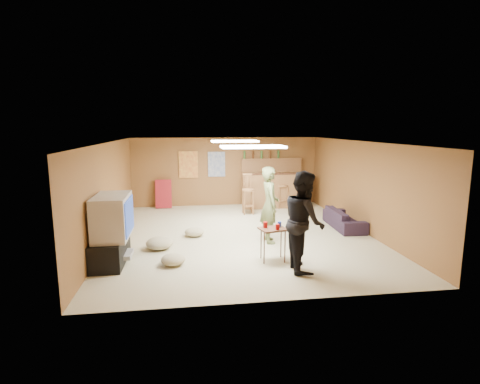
{
  "coord_description": "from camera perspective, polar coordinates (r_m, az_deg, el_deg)",
  "views": [
    {
      "loc": [
        -1.25,
        -8.55,
        2.55
      ],
      "look_at": [
        0.0,
        0.2,
        1.0
      ],
      "focal_mm": 28.0,
      "sensor_mm": 36.0,
      "label": 1
    }
  ],
  "objects": [
    {
      "name": "bar_lip",
      "position": [
        11.67,
        5.57,
        2.77
      ],
      "size": [
        2.1,
        0.12,
        0.05
      ],
      "primitive_type": "cube",
      "color": "#3F2214",
      "rests_on": "bar_counter"
    },
    {
      "name": "bar_counter",
      "position": [
        11.99,
        5.25,
        0.31
      ],
      "size": [
        2.0,
        0.6,
        1.1
      ],
      "primitive_type": "cube",
      "color": "brown",
      "rests_on": "ground"
    },
    {
      "name": "wall_right",
      "position": [
        9.65,
        18.09,
        0.82
      ],
      "size": [
        0.02,
        7.0,
        2.2
      ],
      "primitive_type": "cube",
      "color": "brown",
      "rests_on": "ground"
    },
    {
      "name": "ground",
      "position": [
        9.01,
        0.18,
        -6.5
      ],
      "size": [
        7.0,
        7.0,
        0.0
      ],
      "primitive_type": "plane",
      "color": "#B9B18E",
      "rests_on": "ground"
    },
    {
      "name": "cup_blue",
      "position": [
        7.27,
        6.04,
        -4.91
      ],
      "size": [
        0.08,
        0.08,
        0.1
      ],
      "primitive_type": "cylinder",
      "rotation": [
        0.0,
        0.0,
        -0.02
      ],
      "color": "#1733A1",
      "rests_on": "tray_table"
    },
    {
      "name": "person_black",
      "position": [
        6.75,
        9.71,
        -4.38
      ],
      "size": [
        0.73,
        0.91,
        1.79
      ],
      "primitive_type": "imported",
      "rotation": [
        0.0,
        0.0,
        1.51
      ],
      "color": "black",
      "rests_on": "ground"
    },
    {
      "name": "bar_shelf",
      "position": [
        12.3,
        4.83,
        5.02
      ],
      "size": [
        2.0,
        0.18,
        0.05
      ],
      "primitive_type": "cube",
      "color": "brown",
      "rests_on": "bar_backing"
    },
    {
      "name": "folding_chair_stack",
      "position": [
        12.06,
        -11.57,
        -0.28
      ],
      "size": [
        0.5,
        0.26,
        0.91
      ],
      "primitive_type": "cube",
      "rotation": [
        -0.14,
        0.0,
        0.0
      ],
      "color": "maroon",
      "rests_on": "ground"
    },
    {
      "name": "cushion_far",
      "position": [
        7.2,
        -10.16,
        -10.09
      ],
      "size": [
        0.56,
        0.56,
        0.2
      ],
      "primitive_type": "ellipsoid",
      "rotation": [
        0.0,
        0.0,
        0.27
      ],
      "color": "tan",
      "rests_on": "ground"
    },
    {
      "name": "poster_left",
      "position": [
        12.07,
        -7.87,
        4.15
      ],
      "size": [
        0.6,
        0.03,
        0.85
      ],
      "primitive_type": "cube",
      "color": "#BF3F26",
      "rests_on": "wall_back"
    },
    {
      "name": "cup_red_near",
      "position": [
        7.19,
        3.88,
        -5.0
      ],
      "size": [
        0.1,
        0.1,
        0.11
      ],
      "primitive_type": "cylinder",
      "rotation": [
        0.0,
        0.0,
        -0.23
      ],
      "color": "#AB0B0B",
      "rests_on": "tray_table"
    },
    {
      "name": "tv_body",
      "position": [
        7.37,
        -18.9,
        -3.54
      ],
      "size": [
        0.6,
        1.1,
        0.8
      ],
      "primitive_type": "cube",
      "color": "#B2B2B7",
      "rests_on": "tv_stand"
    },
    {
      "name": "wall_front",
      "position": [
        5.4,
        5.58,
        -5.7
      ],
      "size": [
        6.0,
        0.02,
        2.2
      ],
      "primitive_type": "cube",
      "color": "brown",
      "rests_on": "ground"
    },
    {
      "name": "tray_table",
      "position": [
        7.27,
        5.02,
        -7.96
      ],
      "size": [
        0.57,
        0.5,
        0.64
      ],
      "primitive_type": "cube",
      "rotation": [
        0.0,
        0.0,
        0.23
      ],
      "color": "#3F2214",
      "rests_on": "ground"
    },
    {
      "name": "wall_left",
      "position": [
        8.84,
        -19.43,
        -0.06
      ],
      "size": [
        0.02,
        7.0,
        2.2
      ],
      "primitive_type": "cube",
      "color": "brown",
      "rests_on": "ground"
    },
    {
      "name": "cushion_mid",
      "position": [
        8.92,
        -6.97,
        -6.05
      ],
      "size": [
        0.55,
        0.55,
        0.2
      ],
      "primitive_type": "ellipsoid",
      "rotation": [
        0.0,
        0.0,
        0.24
      ],
      "color": "tan",
      "rests_on": "ground"
    },
    {
      "name": "bar_stool_left",
      "position": [
        10.96,
        1.24,
        -0.32
      ],
      "size": [
        0.5,
        0.5,
        1.19
      ],
      "primitive_type": null,
      "rotation": [
        0.0,
        0.0,
        0.42
      ],
      "color": "brown",
      "rests_on": "ground"
    },
    {
      "name": "ceiling_panel_front",
      "position": [
        7.17,
        1.93,
        6.9
      ],
      "size": [
        1.2,
        0.6,
        0.04
      ],
      "primitive_type": "cube",
      "color": "white",
      "rests_on": "ceiling"
    },
    {
      "name": "ceiling_panel_back",
      "position": [
        9.83,
        -0.83,
        7.74
      ],
      "size": [
        1.2,
        0.6,
        0.04
      ],
      "primitive_type": "cube",
      "color": "white",
      "rests_on": "ceiling"
    },
    {
      "name": "cushion_near_tv",
      "position": [
        8.13,
        -12.17,
        -7.62
      ],
      "size": [
        0.61,
        0.61,
        0.25
      ],
      "primitive_type": "ellipsoid",
      "rotation": [
        0.0,
        0.0,
        -0.1
      ],
      "color": "tan",
      "rests_on": "ground"
    },
    {
      "name": "bar_backing",
      "position": [
        12.35,
        4.79,
        3.65
      ],
      "size": [
        2.0,
        0.14,
        0.6
      ],
      "primitive_type": "cube",
      "color": "brown",
      "rests_on": "bar_counter"
    },
    {
      "name": "sofa",
      "position": [
        9.93,
        15.61,
        -3.93
      ],
      "size": [
        0.69,
        1.62,
        0.46
      ],
      "primitive_type": "imported",
      "rotation": [
        0.0,
        0.0,
        1.53
      ],
      "color": "black",
      "rests_on": "ground"
    },
    {
      "name": "person_olive",
      "position": [
        8.28,
        4.55,
        -1.96
      ],
      "size": [
        0.41,
        0.62,
        1.69
      ],
      "primitive_type": "imported",
      "rotation": [
        0.0,
        0.0,
        1.56
      ],
      "color": "#616C3E",
      "rests_on": "ground"
    },
    {
      "name": "poster_right",
      "position": [
        12.1,
        -3.6,
        4.25
      ],
      "size": [
        0.55,
        0.03,
        0.8
      ],
      "primitive_type": "cube",
      "color": "#334C99",
      "rests_on": "wall_back"
    },
    {
      "name": "bottle_row",
      "position": [
        12.2,
        3.3,
        5.73
      ],
      "size": [
        1.2,
        0.08,
        0.26
      ],
      "primitive_type": null,
      "color": "#3F7233",
      "rests_on": "bar_shelf"
    },
    {
      "name": "cup_red_far",
      "position": [
        7.07,
        5.74,
        -5.32
      ],
      "size": [
        0.08,
        0.08,
        0.11
      ],
      "primitive_type": "cylinder",
      "rotation": [
        0.0,
        0.0,
        -0.03
      ],
      "color": "#AB0B0B",
      "rests_on": "tray_table"
    },
    {
      "name": "ceiling",
      "position": [
        8.64,
        0.19,
        7.63
      ],
      "size": [
        6.0,
        7.0,
        0.02
      ],
      "primitive_type": "cube",
      "color": "silver",
      "rests_on": "ground"
    },
    {
      "name": "tv_stand",
      "position": [
        7.56,
        -19.15,
        -8.34
      ],
      "size": [
        0.55,
        1.3,
        0.5
      ],
      "primitive_type": "cube",
      "color": "black",
      "rests_on": "ground"
    },
    {
      "name": "bar_stool_right",
      "position": [
        11.83,
        6.49,
        0.68
      ],
      "size": [
        0.48,
        0.48,
        1.31
      ],
      "primitive_type": null,
      "rotation": [
        0.0,
        0.0,
        0.18
      ],
      "color": "brown",
      "rests_on": "ground"
    },
    {
      "name": "wall_back",
      "position": [
        12.2,
        -2.19,
        3.12
      ],
      "size": [
        6.0,
        0.02,
        2.2
      ],
      "primitive_type": "cube",
      "color": "brown",
      "rests_on": "ground"
    },
    {
      "name": "tv_screen",
      "position": [
        7.32,
        -16.51,
        -3.5
      ],
      "size": [
        0.02,
        0.95,
        0.65
      ],
      "primitive_type": "cube",
      "color": "navy",
      "rests_on": "tv_body"
    },
    {
      "name": "dvd_box",
      "position": [
        7.55,
        -17.44,
        -9.07
      ],
      "size": [
        0.35,
        0.5,
        0.08
      ],
      "primitive_type": "cube",
      "color": "#B2B2B7",
      "rests_on": "tv_stand"
    }
  ]
}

